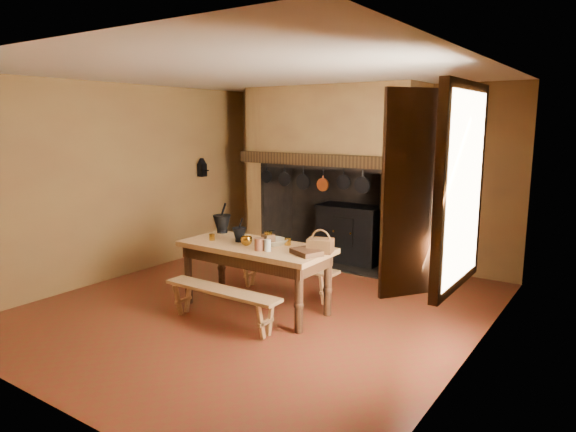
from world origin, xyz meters
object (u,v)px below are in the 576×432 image
object	(u,v)px
work_table	(255,255)
mixing_bowl	(274,242)
coffee_grinder	(268,239)
iron_range	(351,233)
bench_front	(222,298)
wicker_basket	(320,245)

from	to	relation	value
work_table	mixing_bowl	bearing A→B (deg)	25.74
coffee_grinder	work_table	bearing A→B (deg)	-126.78
iron_range	coffee_grinder	bearing A→B (deg)	-86.29
work_table	coffee_grinder	size ratio (longest dim) A/B	9.56
work_table	bench_front	size ratio (longest dim) A/B	1.24
mixing_bowl	wicker_basket	xyz separation A→B (m)	(0.63, 0.03, 0.05)
iron_range	wicker_basket	xyz separation A→B (m)	(0.86, -2.41, 0.41)
bench_front	coffee_grinder	bearing A→B (deg)	79.87
work_table	wicker_basket	xyz separation A→B (m)	(0.83, 0.13, 0.21)
iron_range	bench_front	world-z (taller)	iron_range
work_table	bench_front	bearing A→B (deg)	-90.00
work_table	mixing_bowl	xyz separation A→B (m)	(0.20, 0.10, 0.17)
iron_range	work_table	bearing A→B (deg)	-89.27
iron_range	mixing_bowl	size ratio (longest dim) A/B	5.09
coffee_grinder	mixing_bowl	bearing A→B (deg)	23.40
work_table	coffee_grinder	bearing A→B (deg)	35.40
mixing_bowl	work_table	bearing A→B (deg)	-154.26
iron_range	bench_front	xyz separation A→B (m)	(0.03, -3.16, -0.17)
bench_front	mixing_bowl	size ratio (longest dim) A/B	4.78
bench_front	mixing_bowl	bearing A→B (deg)	74.25
bench_front	wicker_basket	distance (m)	1.25
wicker_basket	mixing_bowl	bearing A→B (deg)	166.54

